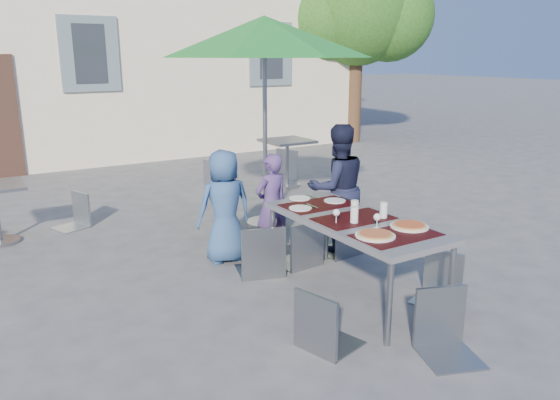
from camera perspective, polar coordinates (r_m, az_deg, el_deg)
ground at (r=4.88m, az=3.61°, el=-11.72°), size 90.00×90.00×0.00m
tree at (r=14.37m, az=8.13°, el=19.05°), size 3.60×3.00×4.70m
dining_table at (r=5.00m, az=7.69°, el=-2.54°), size 0.80×1.85×0.76m
pizza_near_left at (r=4.52m, az=9.93°, el=-3.60°), size 0.33×0.33×0.03m
pizza_near_right at (r=4.81m, az=13.37°, el=-2.62°), size 0.33×0.33×0.03m
glassware at (r=4.93m, az=8.64°, el=-1.25°), size 0.53×0.45×0.15m
place_settings at (r=5.46m, az=3.37°, el=-0.22°), size 0.71×0.53×0.01m
child_0 at (r=5.86m, az=-5.81°, el=-0.68°), size 0.63×0.44×1.23m
child_1 at (r=6.05m, az=-0.91°, el=-0.50°), size 0.45×0.33×1.16m
child_2 at (r=6.21m, az=6.02°, el=1.26°), size 0.78×0.56×1.45m
chair_0 at (r=5.44m, az=-1.99°, el=-2.03°), size 0.56×0.57×1.02m
chair_1 at (r=5.70m, az=2.26°, el=-1.59°), size 0.46×0.47×0.97m
chair_2 at (r=6.05m, az=6.72°, el=-0.72°), size 0.48×0.48×0.96m
chair_3 at (r=4.11m, az=4.66°, el=-8.82°), size 0.50×0.50×0.92m
chair_4 at (r=5.17m, az=16.56°, el=-4.96°), size 0.48×0.48×0.84m
chair_5 at (r=4.25m, az=17.24°, el=-8.52°), size 0.53×0.53×0.93m
patio_umbrella at (r=6.75m, az=-1.65°, el=16.51°), size 2.57×2.57×2.64m
bg_chair_r_0 at (r=7.54m, az=-20.81°, el=0.96°), size 0.49×0.48×0.85m
cafe_table_1 at (r=9.25m, az=0.75°, el=4.90°), size 0.75×0.75×0.81m
bg_chair_l_1 at (r=8.89m, az=-6.48°, el=4.64°), size 0.59×0.59×1.04m
bg_chair_r_1 at (r=9.73m, az=0.36°, el=5.62°), size 0.60×0.59×1.03m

